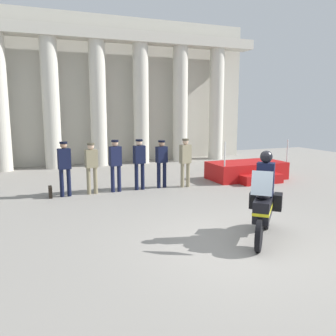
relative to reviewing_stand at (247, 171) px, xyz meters
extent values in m
plane|color=gray|center=(-4.00, -5.72, -0.33)|extent=(28.72, 28.72, 0.00)
cube|color=beige|center=(-4.76, 6.63, 3.34)|extent=(16.83, 0.30, 7.33)
cylinder|color=beige|center=(-6.92, 5.64, 2.64)|extent=(0.77, 0.77, 5.93)
cylinder|color=beige|center=(-4.76, 5.64, 2.64)|extent=(0.77, 0.77, 5.93)
cylinder|color=beige|center=(-2.60, 5.64, 2.64)|extent=(0.77, 0.77, 5.93)
cylinder|color=beige|center=(-0.45, 5.64, 2.64)|extent=(0.77, 0.77, 5.93)
cylinder|color=beige|center=(1.71, 5.64, 2.64)|extent=(0.77, 0.77, 5.93)
cube|color=beige|center=(-4.76, 5.64, 5.86)|extent=(16.83, 0.97, 0.50)
cube|color=#B71414|center=(0.00, 0.08, 0.01)|extent=(2.98, 1.52, 0.68)
cube|color=#B71414|center=(0.00, -0.92, -0.16)|extent=(1.64, 0.50, 0.34)
cylinder|color=silver|center=(-1.41, -0.59, 0.80)|extent=(0.05, 0.05, 0.90)
cylinder|color=silver|center=(1.41, -0.59, 0.80)|extent=(0.05, 0.05, 0.90)
cylinder|color=black|center=(-7.11, -0.22, 0.12)|extent=(0.13, 0.13, 0.89)
cylinder|color=black|center=(-6.89, -0.22, 0.12)|extent=(0.13, 0.13, 0.89)
cube|color=black|center=(-7.00, -0.22, 0.88)|extent=(0.41, 0.27, 0.65)
sphere|color=tan|center=(-7.00, -0.22, 1.31)|extent=(0.21, 0.21, 0.21)
cylinder|color=black|center=(-7.00, -0.22, 1.39)|extent=(0.24, 0.24, 0.06)
cylinder|color=#847A5B|center=(-6.26, -0.19, 0.11)|extent=(0.13, 0.13, 0.88)
cylinder|color=#847A5B|center=(-6.04, -0.19, 0.11)|extent=(0.13, 0.13, 0.88)
cube|color=#847A5B|center=(-6.15, -0.19, 0.84)|extent=(0.41, 0.27, 0.58)
sphere|color=beige|center=(-6.15, -0.19, 1.24)|extent=(0.21, 0.21, 0.21)
cylinder|color=#4F4937|center=(-6.15, -0.19, 1.32)|extent=(0.24, 0.24, 0.06)
cylinder|color=#141938|center=(-5.46, -0.19, 0.12)|extent=(0.13, 0.13, 0.88)
cylinder|color=#141938|center=(-5.24, -0.19, 0.12)|extent=(0.13, 0.13, 0.88)
cube|color=#141938|center=(-5.35, -0.19, 0.88)|extent=(0.41, 0.27, 0.65)
sphere|color=tan|center=(-5.35, -0.19, 1.31)|extent=(0.21, 0.21, 0.21)
cylinder|color=black|center=(-5.35, -0.19, 1.39)|extent=(0.24, 0.24, 0.06)
cylinder|color=black|center=(-4.63, -0.18, 0.13)|extent=(0.13, 0.13, 0.92)
cylinder|color=black|center=(-4.41, -0.18, 0.13)|extent=(0.13, 0.13, 0.92)
cube|color=black|center=(-4.52, -0.18, 0.90)|extent=(0.41, 0.27, 0.61)
sphere|color=beige|center=(-4.52, -0.18, 1.31)|extent=(0.21, 0.21, 0.21)
cylinder|color=black|center=(-4.52, -0.18, 1.39)|extent=(0.24, 0.24, 0.06)
cylinder|color=black|center=(-3.82, -0.18, 0.12)|extent=(0.13, 0.13, 0.90)
cylinder|color=black|center=(-3.60, -0.18, 0.12)|extent=(0.13, 0.13, 0.90)
cube|color=black|center=(-3.71, -0.18, 0.86)|extent=(0.41, 0.27, 0.56)
sphere|color=tan|center=(-3.71, -0.18, 1.24)|extent=(0.21, 0.21, 0.21)
cylinder|color=black|center=(-3.71, -0.18, 1.32)|extent=(0.24, 0.24, 0.06)
cylinder|color=gray|center=(-2.99, -0.37, 0.10)|extent=(0.13, 0.13, 0.86)
cylinder|color=gray|center=(-2.77, -0.37, 0.10)|extent=(0.13, 0.13, 0.86)
cube|color=gray|center=(-2.88, -0.37, 0.86)|extent=(0.41, 0.27, 0.65)
sphere|color=beige|center=(-2.88, -0.37, 1.29)|extent=(0.21, 0.21, 0.21)
cylinder|color=brown|center=(-2.88, -0.37, 1.37)|extent=(0.24, 0.24, 0.06)
cylinder|color=black|center=(-3.95, -6.18, -0.01)|extent=(0.50, 0.54, 0.64)
cylinder|color=black|center=(-2.97, -5.10, -0.01)|extent=(0.53, 0.57, 0.64)
cube|color=black|center=(-3.46, -5.64, 0.39)|extent=(1.07, 1.13, 0.44)
ellipsoid|color=black|center=(-3.56, -5.75, 0.71)|extent=(0.59, 0.60, 0.26)
cube|color=yellow|center=(-3.46, -5.64, 0.37)|extent=(1.09, 1.15, 0.06)
cube|color=silver|center=(-3.87, -6.08, 1.01)|extent=(0.40, 0.39, 0.47)
cube|color=black|center=(-2.93, -5.44, 0.39)|extent=(0.38, 0.39, 0.36)
cube|color=black|center=(-3.32, -5.09, 0.39)|extent=(0.38, 0.39, 0.36)
cube|color=black|center=(-3.38, -5.55, 0.68)|extent=(0.52, 0.52, 0.14)
cube|color=black|center=(-3.38, -5.55, 1.03)|extent=(0.44, 0.43, 0.56)
sphere|color=black|center=(-3.39, -5.57, 1.44)|extent=(0.26, 0.26, 0.26)
cube|color=black|center=(-7.46, -0.20, -0.15)|extent=(0.10, 0.32, 0.36)
camera|label=1|loc=(-8.04, -11.62, 2.44)|focal=37.77mm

